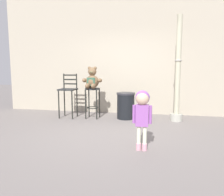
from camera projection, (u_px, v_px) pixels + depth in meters
ground_plane at (109, 133)px, 4.57m from camera, size 24.00×24.00×0.00m
building_wall at (125, 47)px, 6.52m from camera, size 7.45×0.30×3.95m
bar_stool_with_teddy at (93, 97)px, 5.90m from camera, size 0.40×0.40×0.81m
teddy_bear at (92, 80)px, 5.81m from camera, size 0.54×0.48×0.57m
child_walking at (142, 107)px, 3.52m from camera, size 0.31×0.25×0.98m
trash_bin at (126, 106)px, 5.86m from camera, size 0.49×0.49×0.70m
lamppost at (178, 81)px, 5.51m from camera, size 0.31×0.31×2.62m
bar_chair_empty at (68, 92)px, 5.98m from camera, size 0.44×0.44×1.19m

